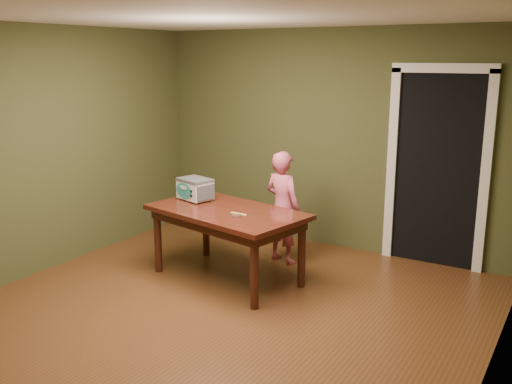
% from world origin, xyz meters
% --- Properties ---
extents(floor, '(5.00, 5.00, 0.00)m').
position_xyz_m(floor, '(0.00, 0.00, 0.00)').
color(floor, brown).
rests_on(floor, ground).
extents(room_shell, '(4.52, 5.02, 2.61)m').
position_xyz_m(room_shell, '(0.00, 0.00, 1.71)').
color(room_shell, '#3F4525').
rests_on(room_shell, ground).
extents(doorway, '(1.10, 0.66, 2.25)m').
position_xyz_m(doorway, '(1.30, 2.78, 1.06)').
color(doorway, black).
rests_on(doorway, ground).
extents(dining_table, '(1.74, 1.19, 0.75)m').
position_xyz_m(dining_table, '(-0.40, 0.91, 0.65)').
color(dining_table, '#37160C').
rests_on(dining_table, floor).
extents(toy_oven, '(0.43, 0.35, 0.24)m').
position_xyz_m(toy_oven, '(-0.92, 1.06, 0.88)').
color(toy_oven, '#4C4F54').
rests_on(toy_oven, dining_table).
extents(baking_pan, '(0.10, 0.10, 0.02)m').
position_xyz_m(baking_pan, '(-0.16, 0.73, 0.76)').
color(baking_pan, silver).
rests_on(baking_pan, dining_table).
extents(spatula, '(0.18, 0.04, 0.01)m').
position_xyz_m(spatula, '(-0.20, 0.82, 0.75)').
color(spatula, '#EDD167').
rests_on(spatula, dining_table).
extents(child, '(0.52, 0.40, 1.27)m').
position_xyz_m(child, '(-0.16, 1.67, 0.63)').
color(child, '#D4576F').
rests_on(child, floor).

